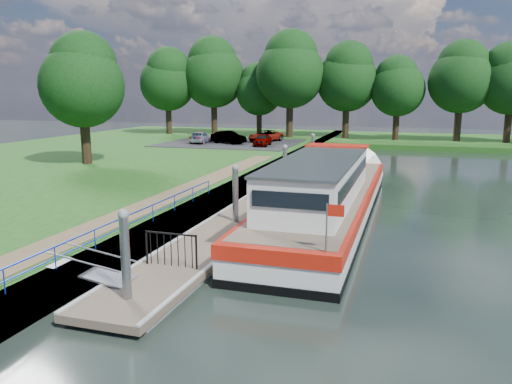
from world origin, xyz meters
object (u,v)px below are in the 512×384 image
(car_a, at_px, (263,140))
(car_d, at_px, (266,136))
(barge, at_px, (329,195))
(car_c, at_px, (201,137))
(pontoon, at_px, (264,204))
(car_b, at_px, (228,137))

(car_a, relative_size, car_d, 0.79)
(barge, height_order, car_c, barge)
(pontoon, distance_m, barge, 3.79)
(car_c, bearing_deg, car_d, -154.48)
(car_a, bearing_deg, car_b, 160.87)
(car_a, relative_size, car_c, 0.87)
(pontoon, distance_m, car_c, 27.74)
(pontoon, height_order, car_b, car_b)
(car_b, distance_m, car_d, 4.48)
(pontoon, bearing_deg, car_d, 106.03)
(car_c, bearing_deg, barge, 122.73)
(barge, bearing_deg, car_a, 113.84)
(car_a, bearing_deg, car_d, 97.92)
(barge, distance_m, car_a, 25.97)
(barge, height_order, car_b, barge)
(pontoon, height_order, car_c, car_c)
(car_b, relative_size, car_c, 0.98)
(pontoon, height_order, car_a, car_a)
(barge, distance_m, car_d, 30.28)
(pontoon, xyz_separation_m, car_a, (-6.90, 22.95, 1.25))
(barge, relative_size, car_a, 6.06)
(barge, bearing_deg, car_c, 125.43)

